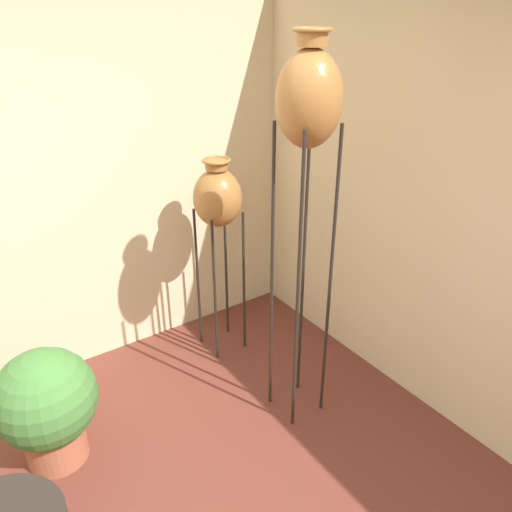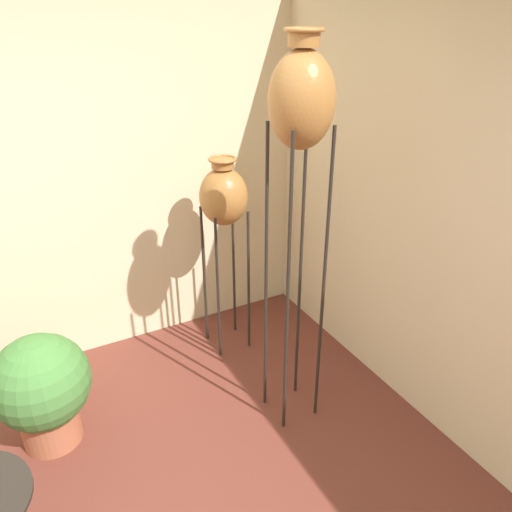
# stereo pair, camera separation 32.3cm
# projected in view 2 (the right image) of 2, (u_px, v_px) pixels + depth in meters

# --- Properties ---
(wall_back) EXTENTS (8.00, 0.06, 2.70)m
(wall_back) POSITION_uv_depth(u_px,v_px,m) (21.00, 188.00, 3.22)
(wall_back) COLOR beige
(wall_back) RESTS_ON ground_plane
(wall_right) EXTENTS (0.06, 8.00, 2.70)m
(wall_right) POSITION_uv_depth(u_px,v_px,m) (503.00, 241.00, 2.49)
(wall_right) COLOR beige
(wall_right) RESTS_ON ground_plane
(vase_stand_tall) EXTENTS (0.34, 0.34, 2.31)m
(vase_stand_tall) POSITION_uv_depth(u_px,v_px,m) (301.00, 109.00, 2.47)
(vase_stand_tall) COLOR #28231E
(vase_stand_tall) RESTS_ON ground_plane
(vase_stand_medium) EXTENTS (0.34, 0.34, 1.50)m
(vase_stand_medium) POSITION_uv_depth(u_px,v_px,m) (224.00, 199.00, 3.45)
(vase_stand_medium) COLOR #28231E
(vase_stand_medium) RESTS_ON ground_plane
(potted_plant) EXTENTS (0.57, 0.57, 0.73)m
(potted_plant) POSITION_uv_depth(u_px,v_px,m) (42.00, 388.00, 2.92)
(potted_plant) COLOR #B26647
(potted_plant) RESTS_ON ground_plane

